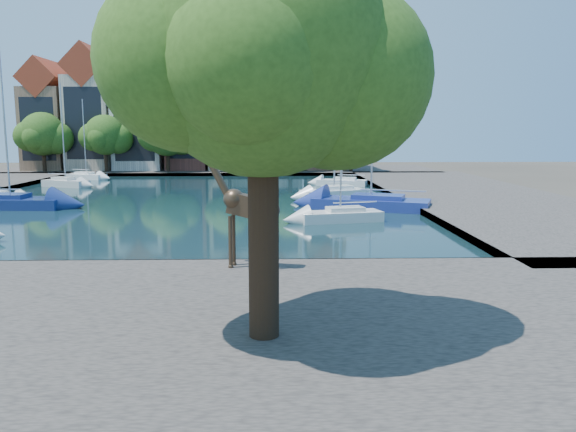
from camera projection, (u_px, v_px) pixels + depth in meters
name	position (u px, v px, depth m)	size (l,w,h in m)	color
ground	(91.00, 271.00, 23.76)	(160.00, 160.00, 0.00)	#38332B
water_basin	(182.00, 200.00, 47.47)	(38.00, 50.00, 0.08)	black
near_quay	(15.00, 321.00, 16.81)	(50.00, 14.00, 0.50)	#4C4742
far_quay	(218.00, 170.00, 79.05)	(60.00, 16.00, 0.50)	#4C4742
right_quay	(474.00, 197.00, 48.08)	(14.00, 52.00, 0.50)	#4C4742
plane_tree	(267.00, 59.00, 13.89)	(8.32, 6.40, 10.62)	#332114
townhouse_west_end	(50.00, 119.00, 77.36)	(5.44, 9.18, 14.93)	#866349
townhouse_west_mid	(94.00, 113.00, 77.38)	(5.94, 9.18, 16.79)	beige
townhouse_west_inner	(141.00, 119.00, 77.68)	(6.43, 9.18, 15.15)	silver
townhouse_center	(188.00, 112.00, 77.70)	(5.44, 9.18, 16.93)	brown
townhouse_east_inner	(232.00, 117.00, 77.95)	(5.94, 9.18, 15.79)	tan
townhouse_east_mid	(278.00, 114.00, 78.06)	(6.43, 9.18, 16.65)	beige
townhouse_east_end	(325.00, 121.00, 78.38)	(5.44, 9.18, 14.43)	#8C5D43
far_tree_far_west	(43.00, 135.00, 72.29)	(7.28, 5.60, 7.68)	#332114
far_tree_west	(106.00, 136.00, 72.51)	(6.76, 5.20, 7.36)	#332114
far_tree_mid_west	(168.00, 135.00, 72.69)	(7.80, 6.00, 8.00)	#332114
far_tree_mid_east	(230.00, 136.00, 72.92)	(7.02, 5.40, 7.52)	#332114
far_tree_east	(291.00, 135.00, 73.11)	(7.54, 5.80, 7.84)	#332114
far_tree_far_east	(352.00, 136.00, 73.34)	(6.76, 5.20, 7.36)	#332114
giraffe_statue	(245.00, 206.00, 22.07)	(3.47, 1.16, 4.99)	#3E2E1F
sailboat_left_b	(10.00, 200.00, 42.10)	(7.96, 3.14, 13.30)	navy
sailboat_left_d	(66.00, 181.00, 57.90)	(5.20, 3.51, 10.53)	silver
sailboat_left_e	(86.00, 175.00, 66.77)	(5.02, 3.32, 9.37)	white
sailboat_right_a	(340.00, 214.00, 36.05)	(5.58, 2.98, 8.39)	beige
sailboat_right_b	(371.00, 201.00, 41.60)	(8.98, 5.71, 13.25)	navy
sailboat_right_c	(334.00, 191.00, 47.95)	(5.99, 3.85, 11.55)	white
sailboat_right_d	(342.00, 181.00, 59.24)	(5.47, 3.25, 8.41)	silver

